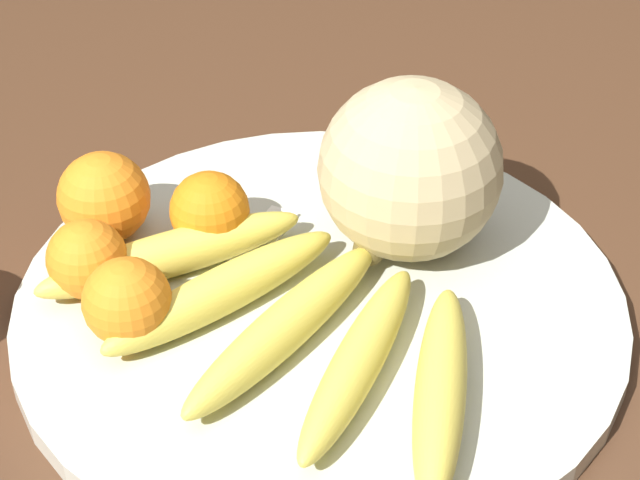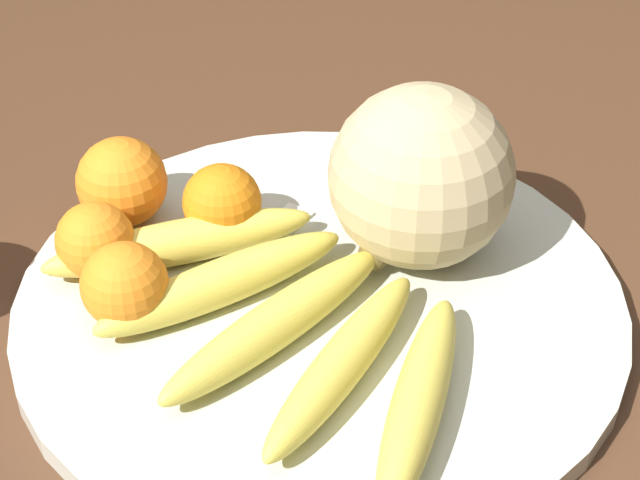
% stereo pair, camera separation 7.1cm
% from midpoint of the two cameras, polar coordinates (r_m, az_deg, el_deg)
% --- Properties ---
extents(kitchen_table, '(1.43, 0.90, 0.74)m').
position_cam_midpoint_polar(kitchen_table, '(0.87, 5.18, -6.46)').
color(kitchen_table, '#4C301E').
rests_on(kitchen_table, ground_plane).
extents(fruit_bowl, '(0.43, 0.43, 0.02)m').
position_cam_midpoint_polar(fruit_bowl, '(0.75, 2.72, -3.57)').
color(fruit_bowl, beige).
rests_on(fruit_bowl, kitchen_table).
extents(melon, '(0.13, 0.13, 0.13)m').
position_cam_midpoint_polar(melon, '(0.75, 8.14, 3.32)').
color(melon, tan).
rests_on(melon, fruit_bowl).
extents(banana_bunch, '(0.28, 0.30, 0.03)m').
position_cam_midpoint_polar(banana_bunch, '(0.70, 0.70, -4.11)').
color(banana_bunch, brown).
rests_on(banana_bunch, fruit_bowl).
extents(orange_front_left, '(0.07, 0.07, 0.07)m').
position_cam_midpoint_polar(orange_front_left, '(0.80, -8.04, 2.99)').
color(orange_front_left, orange).
rests_on(orange_front_left, fruit_bowl).
extents(orange_front_right, '(0.06, 0.06, 0.06)m').
position_cam_midpoint_polar(orange_front_right, '(0.78, -2.68, 1.83)').
color(orange_front_right, orange).
rests_on(orange_front_right, fruit_bowl).
extents(orange_mid_center, '(0.06, 0.06, 0.06)m').
position_cam_midpoint_polar(orange_mid_center, '(0.71, -7.59, -2.52)').
color(orange_mid_center, orange).
rests_on(orange_mid_center, fruit_bowl).
extents(orange_back_left, '(0.06, 0.06, 0.06)m').
position_cam_midpoint_polar(orange_back_left, '(0.76, -9.30, -0.14)').
color(orange_back_left, orange).
rests_on(orange_back_left, fruit_bowl).
extents(produce_tag, '(0.07, 0.05, 0.00)m').
position_cam_midpoint_polar(produce_tag, '(0.80, 0.15, 0.32)').
color(produce_tag, white).
rests_on(produce_tag, fruit_bowl).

